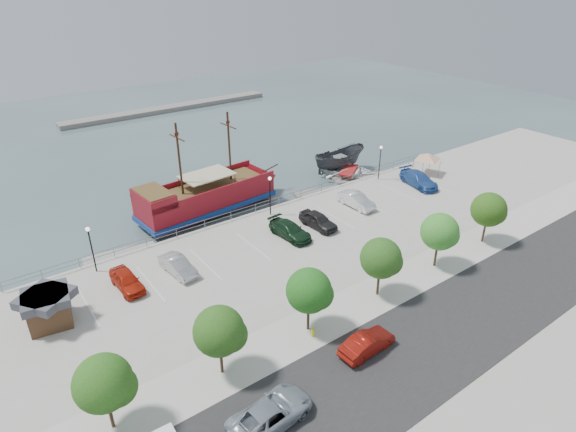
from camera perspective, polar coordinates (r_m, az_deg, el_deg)
ground at (r=46.50m, az=2.46°, el=-3.87°), size 160.00×160.00×0.00m
land_slab at (r=35.87m, az=24.81°, el=-17.16°), size 100.00×58.00×1.20m
street at (r=37.18m, az=18.37°, el=-12.72°), size 100.00×8.00×0.04m
sidewalk at (r=39.95m, az=11.52°, el=-8.56°), size 100.00×4.00×0.05m
seawall_railing at (r=51.31m, az=-2.92°, el=1.25°), size 50.00×0.06×1.00m
far_shore at (r=95.74m, az=-13.85°, el=12.29°), size 40.00×3.00×0.80m
pirate_ship at (r=53.68m, az=-8.43°, el=2.61°), size 17.88×6.30×11.17m
patrol_boat at (r=63.63m, az=6.08°, el=6.43°), size 7.90×3.33×3.00m
speedboat at (r=62.18m, az=7.19°, el=5.07°), size 7.87×8.43×1.42m
dock_west at (r=47.71m, az=-19.25°, el=-4.41°), size 6.80×2.88×0.38m
dock_mid at (r=57.71m, az=3.71°, el=2.83°), size 6.41×3.54×0.35m
dock_east at (r=62.12m, az=8.77°, el=4.44°), size 7.72×4.52×0.43m
shed at (r=39.14m, az=-26.56°, el=-9.70°), size 3.60×3.60×2.58m
canopy_tent at (r=62.25m, az=16.27°, el=7.14°), size 4.81×4.81×3.10m
street_van at (r=29.35m, az=-2.05°, el=-22.33°), size 5.46×2.93×1.46m
street_sedan at (r=33.76m, az=9.34°, el=-14.67°), size 4.28×1.66×1.39m
fire_hydrant at (r=34.68m, az=2.95°, el=-13.58°), size 0.25×0.25×0.72m
lamp_post_left at (r=43.06m, az=-22.39°, el=-2.81°), size 0.36×0.36×4.28m
lamp_post_mid at (r=49.31m, az=-2.15°, el=3.23°), size 0.36×0.36×4.28m
lamp_post_right at (r=59.06m, az=10.88°, el=6.93°), size 0.36×0.36×4.28m
tree_a at (r=28.91m, az=-20.70°, el=-18.14°), size 3.30×3.20×5.00m
tree_b at (r=30.49m, az=-7.87°, el=-13.46°), size 3.30×3.20×5.00m
tree_c at (r=33.48m, az=2.76°, el=-8.93°), size 3.30×3.20×5.00m
tree_d at (r=37.56m, az=11.16°, el=-5.03°), size 3.30×3.20×5.00m
tree_e at (r=42.40m, az=17.71°, el=-1.88°), size 3.30×3.20×5.00m
tree_f at (r=47.79m, az=22.84°, el=0.61°), size 3.30×3.20×5.00m
parked_car_a at (r=41.08m, az=-18.56°, el=-7.26°), size 1.90×4.34×1.46m
parked_car_b at (r=41.85m, az=-12.91°, el=-5.77°), size 1.98×4.40×1.40m
parked_car_d at (r=46.07m, az=0.24°, el=-1.70°), size 2.41×5.05×1.42m
parked_car_e at (r=47.88m, az=3.59°, el=-0.50°), size 2.07×4.53×1.51m
parked_car_f at (r=52.40m, az=8.10°, el=1.86°), size 1.70×4.63×1.52m
parked_car_h at (r=59.10m, az=15.24°, el=4.22°), size 3.24×5.83×1.60m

